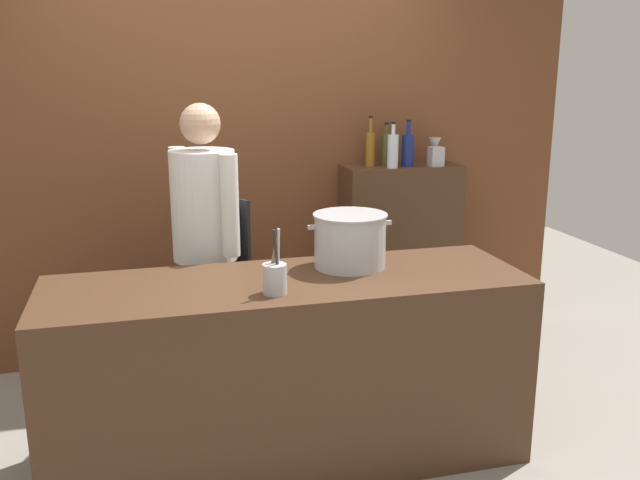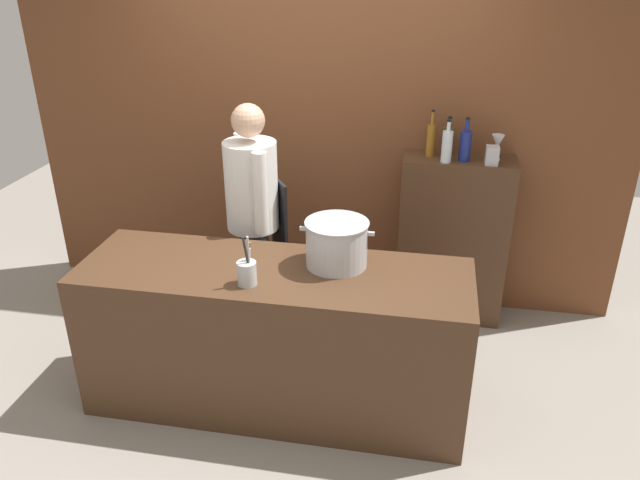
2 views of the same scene
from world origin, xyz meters
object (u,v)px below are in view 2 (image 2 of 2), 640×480
(utensil_crock, at_px, (247,272))
(wine_glass_short, at_px, (498,142))
(wine_bottle_clear, at_px, (447,146))
(wine_bottle_amber, at_px, (431,139))
(stockpot_large, at_px, (337,244))
(wine_bottle_olive, at_px, (448,141))
(wine_bottle_cobalt, at_px, (465,145))
(spice_tin_silver, at_px, (492,155))
(chef, at_px, (253,210))

(utensil_crock, distance_m, wine_glass_short, 1.96)
(wine_bottle_clear, distance_m, wine_bottle_amber, 0.16)
(stockpot_large, height_order, wine_glass_short, wine_glass_short)
(wine_bottle_amber, bearing_deg, wine_bottle_clear, -48.04)
(stockpot_large, height_order, wine_bottle_amber, wine_bottle_amber)
(wine_bottle_olive, xyz_separation_m, wine_bottle_clear, (-0.01, -0.14, 0.01))
(utensil_crock, bearing_deg, wine_glass_short, 46.00)
(wine_bottle_clear, relative_size, wine_glass_short, 1.66)
(wine_bottle_clear, relative_size, wine_bottle_amber, 0.90)
(wine_bottle_cobalt, xyz_separation_m, spice_tin_silver, (0.17, -0.04, -0.05))
(stockpot_large, distance_m, wine_bottle_amber, 1.22)
(wine_glass_short, bearing_deg, wine_bottle_olive, 174.64)
(stockpot_large, bearing_deg, chef, 139.82)
(wine_bottle_cobalt, height_order, wine_bottle_clear, wine_bottle_cobalt)
(wine_bottle_olive, bearing_deg, utensil_crock, -125.65)
(wine_bottle_amber, bearing_deg, utensil_crock, -122.87)
(chef, height_order, wine_glass_short, chef)
(stockpot_large, relative_size, wine_bottle_cobalt, 1.42)
(chef, xyz_separation_m, wine_bottle_cobalt, (1.33, 0.48, 0.37))
(spice_tin_silver, bearing_deg, wine_bottle_amber, 164.03)
(wine_bottle_olive, relative_size, wine_glass_short, 1.58)
(wine_bottle_olive, bearing_deg, wine_bottle_amber, -168.82)
(stockpot_large, xyz_separation_m, spice_tin_silver, (0.87, 0.97, 0.25))
(chef, height_order, wine_bottle_clear, chef)
(wine_bottle_clear, distance_m, wine_glass_short, 0.35)
(utensil_crock, distance_m, wine_bottle_cobalt, 1.77)
(utensil_crock, height_order, wine_bottle_amber, wine_bottle_amber)
(wine_bottle_clear, height_order, wine_glass_short, wine_bottle_clear)
(wine_bottle_olive, relative_size, wine_bottle_clear, 0.95)
(utensil_crock, height_order, wine_glass_short, wine_glass_short)
(chef, height_order, wine_bottle_amber, chef)
(chef, distance_m, wine_bottle_cobalt, 1.46)
(stockpot_large, bearing_deg, spice_tin_silver, 48.09)
(stockpot_large, relative_size, wine_glass_short, 2.42)
(chef, bearing_deg, wine_bottle_amber, -95.26)
(utensil_crock, distance_m, wine_bottle_amber, 1.69)
(wine_bottle_olive, relative_size, spice_tin_silver, 2.19)
(chef, distance_m, spice_tin_silver, 1.60)
(utensil_crock, height_order, wine_bottle_clear, wine_bottle_clear)
(wine_bottle_cobalt, bearing_deg, wine_bottle_clear, -157.85)
(wine_glass_short, relative_size, spice_tin_silver, 1.39)
(stockpot_large, relative_size, wine_bottle_olive, 1.53)
(wine_bottle_cobalt, xyz_separation_m, wine_bottle_amber, (-0.23, 0.07, 0.01))
(wine_bottle_olive, xyz_separation_m, wine_glass_short, (0.32, -0.03, 0.02))
(chef, bearing_deg, utensil_crock, 162.37)
(chef, height_order, stockpot_large, chef)
(wine_bottle_olive, distance_m, wine_bottle_clear, 0.14)
(wine_bottle_clear, relative_size, spice_tin_silver, 2.31)
(stockpot_large, distance_m, wine_bottle_cobalt, 1.27)
(stockpot_large, relative_size, utensil_crock, 1.45)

